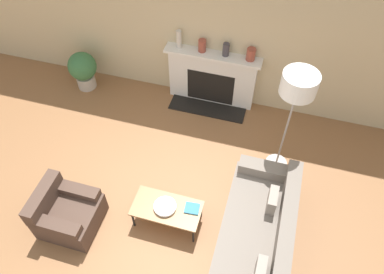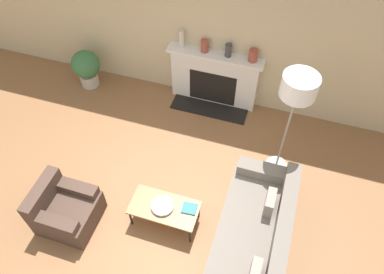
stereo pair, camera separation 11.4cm
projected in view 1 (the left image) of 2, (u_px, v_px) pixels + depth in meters
ground_plane at (151, 220)px, 5.53m from camera, size 18.00×18.00×0.00m
wall_back at (203, 28)px, 6.19m from camera, size 18.00×0.06×2.90m
fireplace at (212, 78)px, 6.77m from camera, size 1.69×0.59×1.08m
couch at (257, 241)px, 5.02m from camera, size 0.93×2.27×0.75m
armchair_near at (66, 213)px, 5.31m from camera, size 0.80×0.76×0.71m
coffee_table at (167, 209)px, 5.27m from camera, size 0.98×0.49×0.38m
bowl at (165, 207)px, 5.22m from camera, size 0.32×0.32×0.05m
book at (192, 208)px, 5.22m from camera, size 0.22×0.19×0.02m
floor_lamp at (298, 89)px, 4.92m from camera, size 0.49×0.49×1.92m
mantel_vase_left at (179, 39)px, 6.33m from camera, size 0.09×0.09×0.33m
mantel_vase_center_left at (202, 46)px, 6.30m from camera, size 0.13×0.13×0.22m
mantel_vase_center_right at (226, 50)px, 6.23m from camera, size 0.11×0.11×0.23m
mantel_vase_right at (251, 54)px, 6.16m from camera, size 0.15×0.15×0.21m
potted_plant at (83, 69)px, 7.07m from camera, size 0.53×0.53×0.77m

